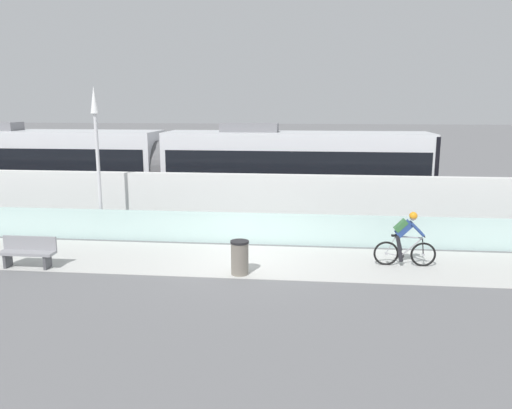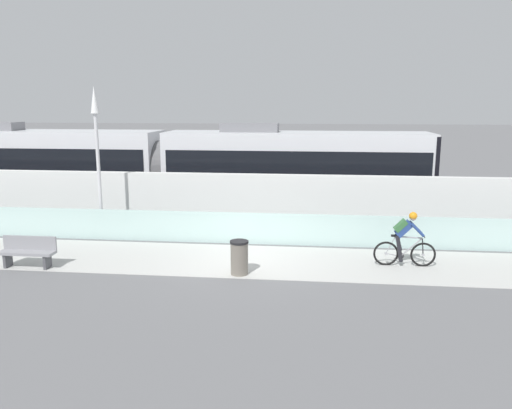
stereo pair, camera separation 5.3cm
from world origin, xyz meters
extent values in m
plane|color=slate|center=(0.00, 0.00, 0.00)|extent=(200.00, 200.00, 0.00)
cube|color=beige|center=(0.00, 0.00, 0.01)|extent=(32.00, 3.20, 0.01)
cube|color=silver|center=(0.00, 1.85, 0.53)|extent=(32.00, 0.05, 1.07)
cube|color=silver|center=(0.00, 3.65, 1.05)|extent=(32.00, 0.36, 2.11)
cube|color=#595654|center=(0.00, 6.13, 0.00)|extent=(32.00, 0.08, 0.01)
cube|color=#595654|center=(0.00, 7.57, 0.00)|extent=(32.00, 0.08, 0.01)
cube|color=silver|center=(-10.23, 6.85, 1.90)|extent=(11.00, 2.50, 3.10)
cube|color=black|center=(-10.23, 6.85, 2.25)|extent=(10.56, 2.54, 1.04)
cube|color=red|center=(-10.23, 6.85, 0.53)|extent=(10.78, 2.53, 0.28)
cube|color=#232326|center=(-6.71, 6.85, 0.36)|extent=(1.40, 1.88, 0.20)
cylinder|color=black|center=(-6.71, 6.13, 0.30)|extent=(0.60, 0.10, 0.60)
cylinder|color=black|center=(-6.71, 7.57, 0.30)|extent=(0.60, 0.10, 0.60)
cube|color=silver|center=(1.27, 6.85, 1.90)|extent=(11.00, 2.50, 3.10)
cube|color=black|center=(1.27, 6.85, 2.25)|extent=(10.56, 2.54, 1.04)
cube|color=red|center=(1.27, 6.85, 0.53)|extent=(10.78, 2.53, 0.28)
cube|color=slate|center=(-0.71, 6.85, 3.63)|extent=(2.40, 1.10, 0.36)
cube|color=#232326|center=(-2.25, 6.85, 0.36)|extent=(1.40, 1.88, 0.20)
cylinder|color=black|center=(-2.25, 6.13, 0.30)|extent=(0.60, 0.10, 0.60)
cylinder|color=black|center=(-2.25, 7.57, 0.30)|extent=(0.60, 0.10, 0.60)
cube|color=#232326|center=(4.79, 6.85, 0.36)|extent=(1.40, 1.88, 0.20)
cylinder|color=black|center=(4.79, 6.13, 0.30)|extent=(0.60, 0.10, 0.60)
cylinder|color=black|center=(4.79, 7.57, 0.30)|extent=(0.60, 0.10, 0.60)
cube|color=black|center=(6.72, 6.85, 1.90)|extent=(0.16, 2.54, 2.94)
cylinder|color=#59595B|center=(-4.48, 6.85, 1.90)|extent=(0.60, 2.30, 2.30)
torus|color=black|center=(5.16, 0.00, 0.36)|extent=(0.72, 0.06, 0.72)
cylinder|color=#99999E|center=(5.16, 0.00, 0.36)|extent=(0.07, 0.10, 0.07)
torus|color=black|center=(4.11, 0.00, 0.36)|extent=(0.72, 0.06, 0.72)
cylinder|color=#99999E|center=(4.11, 0.00, 0.36)|extent=(0.07, 0.10, 0.07)
cylinder|color=#99999E|center=(4.82, 0.00, 0.57)|extent=(0.60, 0.04, 0.58)
cylinder|color=#99999E|center=(4.44, 0.00, 0.59)|extent=(0.22, 0.04, 0.59)
cylinder|color=#99999E|center=(4.73, 0.00, 0.86)|extent=(0.76, 0.04, 0.07)
cylinder|color=#99999E|center=(4.32, 0.00, 0.33)|extent=(0.43, 0.03, 0.09)
cylinder|color=#99999E|center=(4.23, 0.00, 0.62)|extent=(0.27, 0.02, 0.53)
cylinder|color=black|center=(5.13, 0.00, 0.60)|extent=(0.08, 0.03, 0.49)
cube|color=black|center=(4.35, 0.00, 0.90)|extent=(0.24, 0.10, 0.05)
cylinder|color=black|center=(5.11, 0.00, 0.95)|extent=(0.03, 0.58, 0.03)
cylinder|color=#262628|center=(4.53, 0.00, 0.30)|extent=(0.18, 0.02, 0.18)
cube|color=navy|center=(4.57, 0.00, 1.11)|extent=(0.50, 0.28, 0.51)
cube|color=#336638|center=(4.48, 0.00, 1.21)|extent=(0.38, 0.30, 0.38)
sphere|color=beige|center=(4.81, 0.00, 1.46)|extent=(0.20, 0.20, 0.20)
sphere|color=orange|center=(4.81, 0.00, 1.49)|extent=(0.23, 0.23, 0.23)
cylinder|color=navy|center=(4.93, -0.16, 1.12)|extent=(0.41, 0.08, 0.41)
cylinder|color=navy|center=(4.93, 0.16, 1.12)|extent=(0.41, 0.08, 0.41)
cylinder|color=black|center=(4.46, -0.09, 0.55)|extent=(0.25, 0.11, 0.79)
cylinder|color=black|center=(4.46, 0.09, 0.69)|extent=(0.25, 0.11, 0.52)
cylinder|color=gray|center=(-5.37, 2.15, 0.10)|extent=(0.24, 0.24, 0.20)
cylinder|color=silver|center=(-5.37, 2.15, 2.20)|extent=(0.12, 0.12, 4.20)
cone|color=white|center=(-5.37, 2.15, 4.75)|extent=(0.28, 0.28, 0.90)
cylinder|color=slate|center=(-0.01, -1.25, 0.45)|extent=(0.48, 0.48, 0.90)
cylinder|color=black|center=(-0.01, -1.25, 0.93)|extent=(0.51, 0.51, 0.06)
cube|color=gray|center=(-6.13, -1.35, 0.45)|extent=(1.60, 0.44, 0.08)
cube|color=gray|center=(-6.13, -1.15, 0.69)|extent=(1.60, 0.06, 0.40)
cube|color=#4C4C51|center=(-6.73, -1.35, 0.21)|extent=(0.08, 0.36, 0.41)
cube|color=#4C4C51|center=(-5.53, -1.35, 0.21)|extent=(0.08, 0.36, 0.41)
camera|label=1|loc=(1.85, -14.42, 4.65)|focal=35.48mm
camera|label=2|loc=(1.90, -14.41, 4.65)|focal=35.48mm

